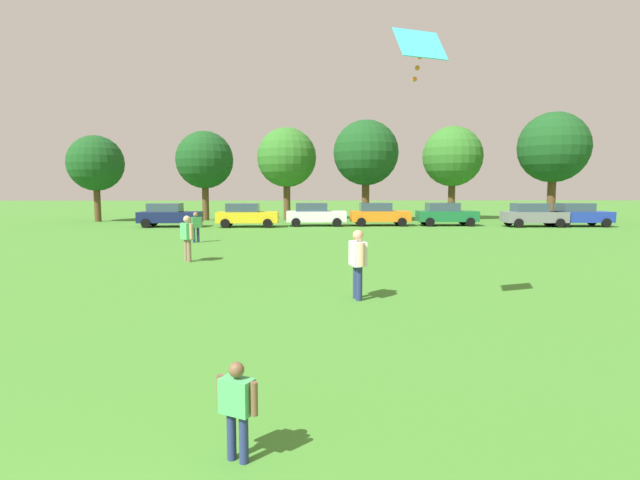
{
  "coord_description": "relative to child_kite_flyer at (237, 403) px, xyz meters",
  "views": [
    {
      "loc": [
        2.48,
        -1.6,
        2.76
      ],
      "look_at": [
        2.75,
        9.08,
        1.67
      ],
      "focal_mm": 28.57,
      "sensor_mm": 36.0,
      "label": 1
    }
  ],
  "objects": [
    {
      "name": "parked_car_white_2",
      "position": [
        1.28,
        32.05,
        0.24
      ],
      "size": [
        4.3,
        2.02,
        1.68
      ],
      "color": "white",
      "rests_on": "ground"
    },
    {
      "name": "bystander_near_trees",
      "position": [
        -4.95,
        20.96,
        0.3
      ],
      "size": [
        0.61,
        0.53,
        1.54
      ],
      "rotation": [
        0.0,
        0.0,
        3.79
      ],
      "color": "navy",
      "rests_on": "ground"
    },
    {
      "name": "tree_center_right",
      "position": [
        5.51,
        36.92,
        4.97
      ],
      "size": [
        5.31,
        5.31,
        8.28
      ],
      "color": "brown",
      "rests_on": "ground"
    },
    {
      "name": "parked_car_yellow_1",
      "position": [
        -3.59,
        31.16,
        0.24
      ],
      "size": [
        4.3,
        2.02,
        1.68
      ],
      "color": "yellow",
      "rests_on": "ground"
    },
    {
      "name": "adult_bystander",
      "position": [
        1.96,
        7.49,
        0.41
      ],
      "size": [
        0.42,
        0.81,
        1.73
      ],
      "rotation": [
        0.0,
        0.0,
        1.77
      ],
      "color": "navy",
      "rests_on": "ground"
    },
    {
      "name": "parked_car_blue_6",
      "position": [
        20.15,
        31.03,
        0.24
      ],
      "size": [
        4.3,
        2.02,
        1.68
      ],
      "color": "#1E38AD",
      "rests_on": "ground"
    },
    {
      "name": "bystander_midfield",
      "position": [
        -3.79,
        14.15,
        0.41
      ],
      "size": [
        0.6,
        0.68,
        1.73
      ],
      "rotation": [
        0.0,
        0.0,
        5.36
      ],
      "color": "#8C7259",
      "rests_on": "ground"
    },
    {
      "name": "parked_car_navy_0",
      "position": [
        -9.1,
        31.38,
        0.24
      ],
      "size": [
        4.3,
        2.02,
        1.68
      ],
      "color": "#141E4C",
      "rests_on": "ground"
    },
    {
      "name": "parked_car_orange_3",
      "position": [
        5.96,
        32.19,
        0.24
      ],
      "size": [
        4.3,
        2.02,
        1.68
      ],
      "color": "orange",
      "rests_on": "ground"
    },
    {
      "name": "tree_right",
      "position": [
        13.37,
        39.47,
        4.85
      ],
      "size": [
        5.19,
        5.19,
        8.09
      ],
      "color": "brown",
      "rests_on": "ground"
    },
    {
      "name": "tree_far_left",
      "position": [
        -16.55,
        37.41,
        4.13
      ],
      "size": [
        4.51,
        4.51,
        7.03
      ],
      "color": "brown",
      "rests_on": "ground"
    },
    {
      "name": "parked_car_green_4",
      "position": [
        10.89,
        32.12,
        0.24
      ],
      "size": [
        4.3,
        2.02,
        1.68
      ],
      "color": "#196B38",
      "rests_on": "ground"
    },
    {
      "name": "kite",
      "position": [
        2.98,
        5.56,
        4.95
      ],
      "size": [
        1.14,
        0.8,
        1.07
      ],
      "color": "#3FBFE5"
    },
    {
      "name": "child_kite_flyer",
      "position": [
        0.0,
        0.0,
        0.0
      ],
      "size": [
        0.44,
        0.33,
        1.04
      ],
      "rotation": [
        0.0,
        0.0,
        -0.51
      ],
      "color": "navy",
      "rests_on": "ground"
    },
    {
      "name": "tree_center_left",
      "position": [
        -1.04,
        39.06,
        4.71
      ],
      "size": [
        5.07,
        5.07,
        7.89
      ],
      "color": "brown",
      "rests_on": "ground"
    },
    {
      "name": "tree_left",
      "position": [
        -8.0,
        38.97,
        4.49
      ],
      "size": [
        4.86,
        4.86,
        7.57
      ],
      "color": "brown",
      "rests_on": "ground"
    },
    {
      "name": "parked_car_gray_5",
      "position": [
        16.8,
        30.9,
        0.24
      ],
      "size": [
        4.3,
        2.02,
        1.68
      ],
      "color": "slate",
      "rests_on": "ground"
    },
    {
      "name": "ground_plane",
      "position": [
        -1.77,
        26.67,
        -0.62
      ],
      "size": [
        160.0,
        160.0,
        0.0
      ],
      "primitive_type": "plane",
      "color": "#42842D"
    },
    {
      "name": "tree_far_right",
      "position": [
        20.95,
        36.83,
        5.43
      ],
      "size": [
        5.75,
        5.75,
        8.96
      ],
      "color": "brown",
      "rests_on": "ground"
    }
  ]
}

